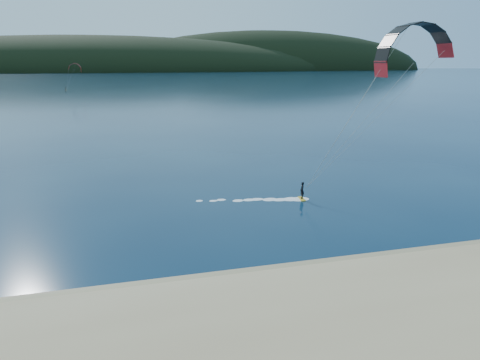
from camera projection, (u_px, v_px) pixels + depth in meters
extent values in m
plane|color=#061B32|center=(248.00, 321.00, 22.66)|extent=(1800.00, 1800.00, 0.00)
cube|color=#998659|center=(229.00, 280.00, 26.84)|extent=(220.00, 2.50, 0.10)
ellipsoid|color=black|center=(99.00, 71.00, 682.50)|extent=(840.00, 280.00, 110.00)
ellipsoid|color=black|center=(273.00, 70.00, 794.40)|extent=(600.00, 240.00, 140.00)
cube|color=gold|center=(302.00, 199.00, 42.83)|extent=(0.61, 1.44, 0.08)
imported|color=black|center=(302.00, 190.00, 42.59)|extent=(0.49, 0.67, 1.72)
cylinder|color=gray|center=(357.00, 128.00, 40.33)|extent=(0.02, 0.02, 15.14)
cube|color=gold|center=(66.00, 90.00, 211.47)|extent=(0.93, 1.27, 0.07)
imported|color=black|center=(66.00, 89.00, 211.26)|extent=(0.86, 0.92, 1.52)
cylinder|color=gray|center=(70.00, 79.00, 208.79)|extent=(0.02, 0.02, 11.09)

